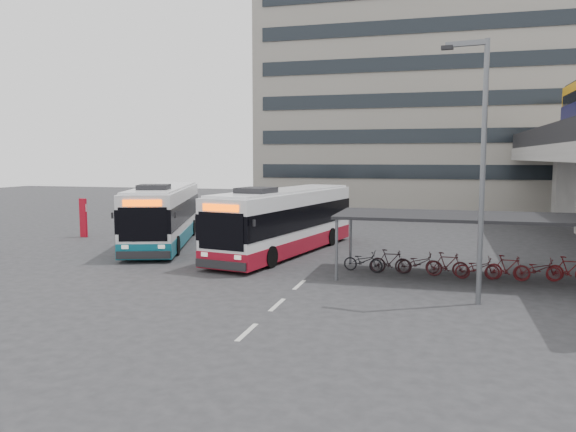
% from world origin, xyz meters
% --- Properties ---
extents(ground, '(120.00, 120.00, 0.00)m').
position_xyz_m(ground, '(0.00, 0.00, 0.00)').
color(ground, '#28282B').
rests_on(ground, ground).
extents(bike_shelter, '(10.00, 4.00, 2.54)m').
position_xyz_m(bike_shelter, '(8.47, 3.00, 1.30)').
color(bike_shelter, '#595B60').
rests_on(bike_shelter, ground).
extents(office_block, '(30.00, 15.00, 25.00)m').
position_xyz_m(office_block, '(6.00, 36.00, 12.50)').
color(office_block, gray).
rests_on(office_block, ground).
extents(road_markings, '(0.15, 7.60, 0.01)m').
position_xyz_m(road_markings, '(2.50, -3.00, 0.01)').
color(road_markings, beige).
rests_on(road_markings, ground).
extents(bus_main, '(4.78, 11.95, 3.45)m').
position_xyz_m(bus_main, '(0.06, 6.74, 1.60)').
color(bus_main, white).
rests_on(bus_main, ground).
extents(bus_teal, '(6.08, 11.91, 3.46)m').
position_xyz_m(bus_teal, '(-7.20, 7.83, 1.61)').
color(bus_teal, white).
rests_on(bus_teal, ground).
extents(pedestrian, '(0.76, 0.79, 1.82)m').
position_xyz_m(pedestrian, '(-0.80, 3.42, 0.91)').
color(pedestrian, black).
rests_on(pedestrian, ground).
extents(lamp_post, '(1.50, 0.40, 8.54)m').
position_xyz_m(lamp_post, '(8.76, -1.14, 4.87)').
color(lamp_post, '#595B60').
rests_on(lamp_post, ground).
extents(sign_totem_north, '(0.51, 0.22, 2.35)m').
position_xyz_m(sign_totem_north, '(-13.22, 9.00, 1.22)').
color(sign_totem_north, '#A70A1B').
rests_on(sign_totem_north, ground).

